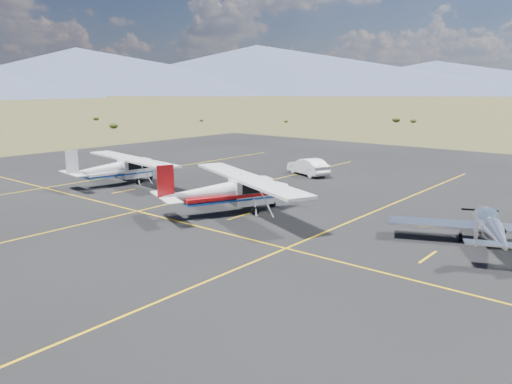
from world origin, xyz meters
TOP-DOWN VIEW (x-y plane):
  - ground at (0.00, 0.00)m, footprint 1600.00×1600.00m
  - apron at (0.00, 7.00)m, footprint 72.00×72.00m
  - aircraft_low_wing at (0.32, -5.13)m, footprint 6.87×8.93m
  - aircraft_cessna at (-2.79, 8.48)m, footprint 8.96×11.94m
  - aircraft_plain at (-1.61, 20.94)m, footprint 6.97×11.51m
  - sedan at (10.93, 12.06)m, footprint 2.98×4.59m

SIDE VIEW (x-z plane):
  - ground at x=0.00m, z-range 0.00..0.00m
  - apron at x=0.00m, z-range -0.01..0.01m
  - sedan at x=10.93m, z-range 0.01..1.44m
  - aircraft_low_wing at x=0.32m, z-range -0.04..1.95m
  - aircraft_plain at x=-1.61m, z-range -0.16..2.74m
  - aircraft_cessna at x=-2.79m, z-range -0.18..2.95m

